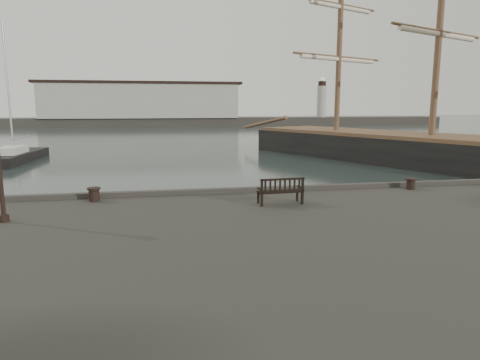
# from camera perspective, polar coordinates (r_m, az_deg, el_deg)

# --- Properties ---
(ground) EXTENTS (400.00, 400.00, 0.00)m
(ground) POSITION_cam_1_polar(r_m,az_deg,el_deg) (16.92, 2.78, -6.64)
(ground) COLOR black
(ground) RESTS_ON ground
(breakwater) EXTENTS (140.00, 9.50, 12.20)m
(breakwater) POSITION_cam_1_polar(r_m,az_deg,el_deg) (107.79, -11.10, 9.36)
(breakwater) COLOR #383530
(breakwater) RESTS_ON ground
(bench) EXTENTS (1.55, 0.62, 0.87)m
(bench) POSITION_cam_1_polar(r_m,az_deg,el_deg) (14.33, 5.40, -2.11)
(bench) COLOR black
(bench) RESTS_ON quay
(bollard_left) EXTENTS (0.58, 0.58, 0.47)m
(bollard_left) POSITION_cam_1_polar(r_m,az_deg,el_deg) (15.53, -18.88, -1.83)
(bollard_left) COLOR black
(bollard_left) RESTS_ON quay
(bollard_right) EXTENTS (0.54, 0.54, 0.43)m
(bollard_right) POSITION_cam_1_polar(r_m,az_deg,el_deg) (18.12, 21.80, -0.47)
(bollard_right) COLOR black
(bollard_right) RESTS_ON quay
(yacht_d) EXTENTS (3.13, 9.85, 12.20)m
(yacht_d) POSITION_cam_1_polar(r_m,az_deg,el_deg) (42.37, -27.64, 2.51)
(yacht_d) COLOR black
(yacht_d) RESTS_ON ground
(tall_ship_main) EXTENTS (21.60, 36.47, 27.49)m
(tall_ship_main) POSITION_cam_1_polar(r_m,az_deg,el_deg) (38.12, 23.97, 2.82)
(tall_ship_main) COLOR black
(tall_ship_main) RESTS_ON ground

